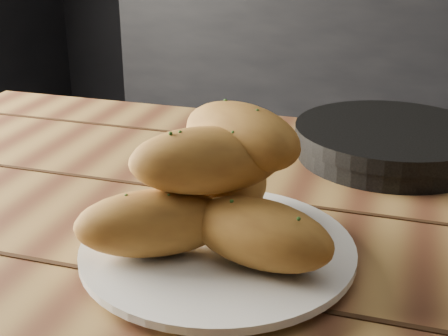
# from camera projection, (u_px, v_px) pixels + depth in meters

# --- Properties ---
(plate) EXTENTS (0.27, 0.27, 0.02)m
(plate) POSITION_uv_depth(u_px,v_px,m) (218.00, 252.00, 0.61)
(plate) COLOR silver
(plate) RESTS_ON table
(bread_rolls) EXTENTS (0.26, 0.22, 0.13)m
(bread_rolls) POSITION_uv_depth(u_px,v_px,m) (217.00, 190.00, 0.59)
(bread_rolls) COLOR #AA752F
(bread_rolls) RESTS_ON plate
(skillet) EXTENTS (0.39, 0.26, 0.05)m
(skillet) POSITION_uv_depth(u_px,v_px,m) (392.00, 142.00, 0.86)
(skillet) COLOR black
(skillet) RESTS_ON table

